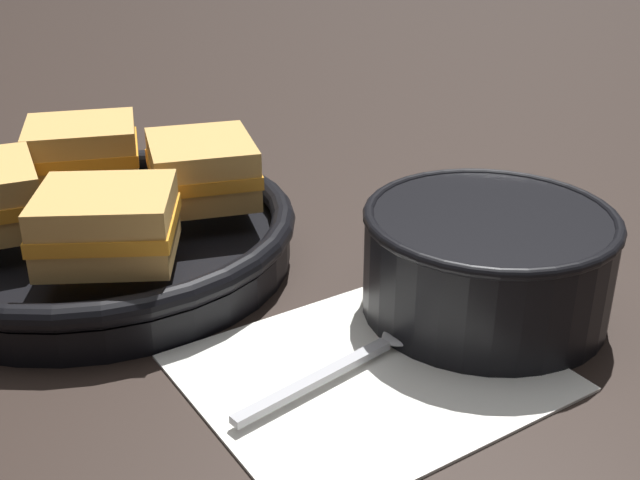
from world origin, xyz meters
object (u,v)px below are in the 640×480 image
spoon (390,341)px  sandwich_far_left (198,170)px  sandwich_far_right (83,150)px  soup_bowl (487,256)px  sandwich_near_right (107,224)px  skillet (99,236)px

spoon → sandwich_far_left: sandwich_far_left is taller
spoon → sandwich_far_right: (-0.07, 0.30, 0.06)m
soup_bowl → sandwich_far_left: size_ratio=1.50×
sandwich_near_right → sandwich_far_right: bearing=73.3°
sandwich_far_right → skillet: bearing=-107.3°
soup_bowl → sandwich_far_left: sandwich_far_left is taller
soup_bowl → sandwich_far_right: bearing=117.0°
sandwich_near_right → sandwich_far_left: size_ratio=1.05×
skillet → sandwich_far_left: size_ratio=3.77×
soup_bowl → spoon: 0.09m
skillet → sandwich_far_left: (0.08, -0.02, 0.04)m
sandwich_far_right → sandwich_near_right: bearing=-106.7°
spoon → sandwich_far_right: 0.31m
spoon → soup_bowl: bearing=-4.6°
sandwich_near_right → sandwich_far_right: 0.16m
sandwich_far_left → sandwich_far_right: 0.11m
spoon → skillet: 0.25m
spoon → sandwich_near_right: (-0.11, 0.15, 0.06)m
soup_bowl → spoon: soup_bowl is taller
skillet → sandwich_near_right: size_ratio=3.58×
skillet → sandwich_near_right: 0.09m
skillet → sandwich_far_right: sandwich_far_right is taller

